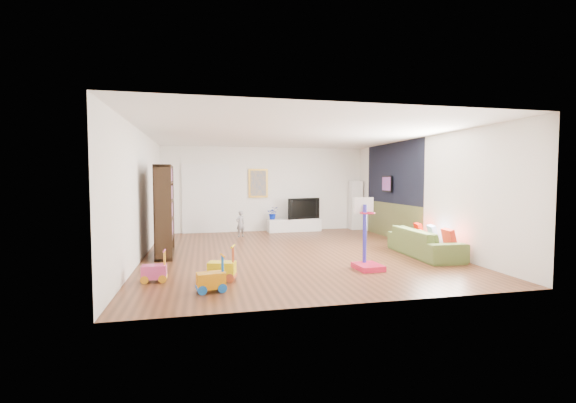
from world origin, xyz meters
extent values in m
cube|color=brown|center=(0.00, 0.00, 0.00)|extent=(6.50, 7.50, 0.00)
cube|color=white|center=(0.00, 0.00, 2.70)|extent=(6.50, 7.50, 0.00)
cube|color=white|center=(0.00, 3.75, 1.35)|extent=(6.50, 0.00, 2.70)
cube|color=silver|center=(0.00, -3.75, 1.35)|extent=(6.50, 0.00, 2.70)
cube|color=silver|center=(-3.25, 0.00, 1.35)|extent=(0.00, 7.50, 2.70)
cube|color=silver|center=(3.25, 0.00, 1.35)|extent=(0.00, 7.50, 2.70)
cube|color=black|center=(3.23, 1.40, 1.85)|extent=(0.01, 3.20, 1.70)
cube|color=brown|center=(3.23, 1.40, 0.50)|extent=(0.01, 3.20, 1.00)
cube|color=white|center=(-1.90, 3.71, 1.05)|extent=(1.45, 0.06, 2.10)
cube|color=gold|center=(-0.25, 3.71, 1.55)|extent=(0.62, 0.06, 0.92)
cube|color=#7F3F8C|center=(3.17, 1.60, 1.55)|extent=(0.04, 0.56, 0.46)
cube|color=white|center=(0.87, 3.44, 0.20)|extent=(1.74, 0.53, 0.40)
cube|color=white|center=(3.00, 3.50, 0.81)|extent=(0.39, 0.39, 1.61)
cube|color=black|center=(-2.81, 0.23, 0.99)|extent=(0.41, 1.37, 1.99)
imported|color=#53682F|center=(2.76, -1.01, 0.30)|extent=(0.88, 2.07, 0.60)
cube|color=#BD1636|center=(1.02, -1.95, 0.67)|extent=(0.49, 0.59, 1.35)
cube|color=#DBC00E|center=(-1.69, -2.16, 0.29)|extent=(0.50, 0.38, 0.59)
cube|color=orange|center=(-1.88, -2.77, 0.28)|extent=(0.45, 0.32, 0.55)
cube|color=#D13F81|center=(-2.78, -1.99, 0.26)|extent=(0.39, 0.24, 0.52)
imported|color=gray|center=(-0.93, 2.61, 0.38)|extent=(0.34, 0.30, 0.77)
imported|color=black|center=(1.14, 3.47, 0.74)|extent=(1.16, 0.50, 0.67)
imported|color=#031999|center=(0.18, 3.45, 0.60)|extent=(0.41, 0.37, 0.40)
cube|color=red|center=(2.96, -1.60, 0.47)|extent=(0.14, 0.39, 0.38)
cube|color=silver|center=(2.97, -1.02, 0.47)|extent=(0.21, 0.41, 0.39)
cube|color=#C00D00|center=(2.98, -0.42, 0.47)|extent=(0.17, 0.36, 0.35)
camera|label=1|loc=(-1.98, -8.55, 1.69)|focal=24.00mm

